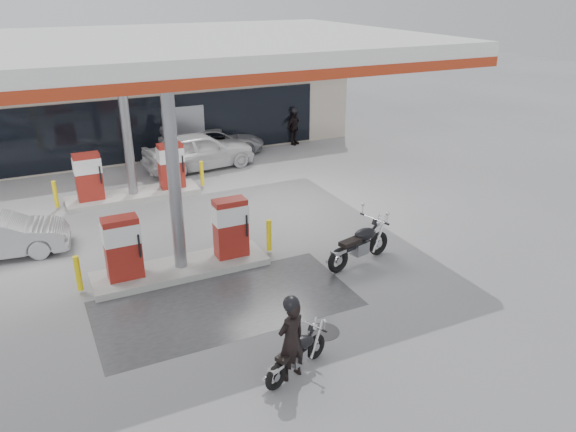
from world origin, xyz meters
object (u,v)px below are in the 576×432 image
object	(u,v)px
main_motorcycle	(297,355)
biker_main	(291,340)
pump_island_near	(180,247)
attendant	(166,147)
parked_motorcycle	(360,245)
pump_island_far	(132,179)
parked_car_right	(218,141)
sedan_white	(199,150)
biker_walking	(294,127)

from	to	relation	value
main_motorcycle	biker_main	size ratio (longest dim) A/B	0.98
pump_island_near	attendant	size ratio (longest dim) A/B	2.94
biker_main	parked_motorcycle	distance (m)	5.08
pump_island_far	parked_car_right	size ratio (longest dim) A/B	1.28
main_motorcycle	attendant	distance (m)	13.79
sedan_white	parked_car_right	size ratio (longest dim) A/B	1.11
main_motorcycle	biker_main	bearing A→B (deg)	-178.99
pump_island_near	biker_main	world-z (taller)	pump_island_near
main_motorcycle	pump_island_near	bearing A→B (deg)	76.04
sedan_white	parked_motorcycle	bearing A→B (deg)	-178.04
sedan_white	parked_car_right	distance (m)	2.29
pump_island_far	main_motorcycle	world-z (taller)	pump_island_far
main_motorcycle	biker_walking	world-z (taller)	biker_walking
biker_main	sedan_white	world-z (taller)	biker_main
pump_island_far	parked_motorcycle	world-z (taller)	pump_island_far
pump_island_far	biker_walking	bearing A→B (deg)	25.06
pump_island_near	pump_island_far	world-z (taller)	same
sedan_white	pump_island_near	bearing A→B (deg)	153.44
main_motorcycle	sedan_white	world-z (taller)	sedan_white
parked_car_right	biker_walking	distance (m)	3.64
main_motorcycle	sedan_white	size ratio (longest dim) A/B	0.37
pump_island_far	parked_motorcycle	distance (m)	8.79
biker_main	parked_motorcycle	world-z (taller)	biker_main
main_motorcycle	parked_motorcycle	world-z (taller)	parked_motorcycle
main_motorcycle	parked_car_right	distance (m)	15.38
biker_main	pump_island_far	bearing A→B (deg)	-100.88
pump_island_far	parked_motorcycle	size ratio (longest dim) A/B	2.32
parked_motorcycle	parked_car_right	size ratio (longest dim) A/B	0.55
biker_walking	parked_motorcycle	bearing A→B (deg)	-136.29
sedan_white	attendant	bearing A→B (deg)	56.88
pump_island_far	parked_car_right	bearing A→B (deg)	41.63
pump_island_near	sedan_white	bearing A→B (deg)	69.30
sedan_white	parked_car_right	xyz separation A→B (m)	(1.40, 1.80, -0.20)
pump_island_near	pump_island_far	distance (m)	6.00
parked_car_right	parked_motorcycle	bearing A→B (deg)	-167.17
pump_island_far	sedan_white	bearing A→B (deg)	35.38
main_motorcycle	biker_main	distance (m)	0.48
main_motorcycle	pump_island_far	bearing A→B (deg)	70.49
biker_main	pump_island_near	bearing A→B (deg)	-96.46
biker_walking	sedan_white	bearing A→B (deg)	169.29
attendant	parked_motorcycle	bearing A→B (deg)	-155.46
parked_motorcycle	attendant	distance (m)	10.69
main_motorcycle	biker_walking	size ratio (longest dim) A/B	1.00
attendant	parked_car_right	world-z (taller)	attendant
attendant	sedan_white	bearing A→B (deg)	-106.30
pump_island_near	biker_main	distance (m)	5.08
pump_island_far	attendant	distance (m)	3.41
pump_island_far	biker_main	xyz separation A→B (m)	(0.72, -11.03, 0.12)
pump_island_near	parked_motorcycle	size ratio (longest dim) A/B	2.32
parked_motorcycle	biker_walking	size ratio (longest dim) A/B	1.36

